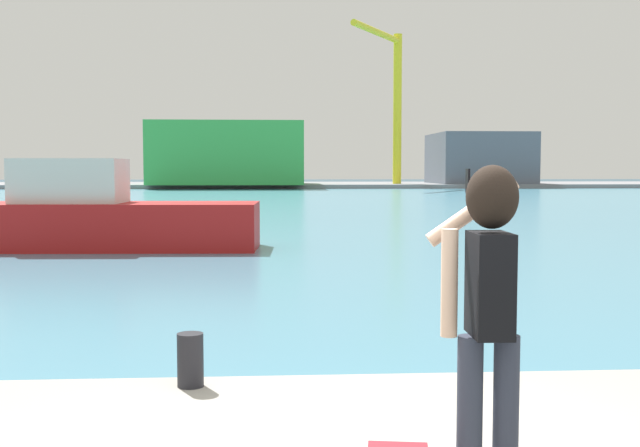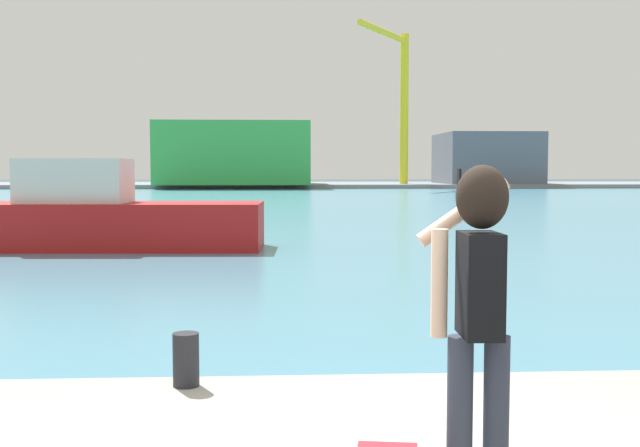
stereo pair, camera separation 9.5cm
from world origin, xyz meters
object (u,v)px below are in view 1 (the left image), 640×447
object	(u,v)px
warehouse_right	(479,158)
person_photographer	(488,291)
harbor_bollard	(190,360)
warehouse_left	(228,154)
port_crane	(392,90)
boat_moored	(101,217)

from	to	relation	value
warehouse_right	person_photographer	bearing A→B (deg)	-105.24
harbor_bollard	warehouse_left	world-z (taller)	warehouse_left
warehouse_left	port_crane	xyz separation A→B (m)	(19.07, -1.04, 7.37)
harbor_bollard	warehouse_right	bearing A→B (deg)	73.35
warehouse_left	person_photographer	bearing A→B (deg)	-85.98
port_crane	harbor_bollard	bearing A→B (deg)	-100.03
person_photographer	warehouse_left	size ratio (longest dim) A/B	0.10
person_photographer	warehouse_right	xyz separation A→B (m)	(24.46, 89.80, 1.92)
harbor_bollard	warehouse_left	size ratio (longest dim) A/B	0.02
harbor_bollard	warehouse_right	size ratio (longest dim) A/B	0.03
warehouse_right	port_crane	xyz separation A→B (m)	(-11.48, -4.23, 7.83)
harbor_bollard	boat_moored	size ratio (longest dim) A/B	0.05
warehouse_left	port_crane	bearing A→B (deg)	-3.11
warehouse_right	port_crane	world-z (taller)	port_crane
harbor_bollard	person_photographer	bearing A→B (deg)	-48.24
warehouse_left	warehouse_right	distance (m)	30.72
harbor_bollard	boat_moored	xyz separation A→B (m)	(-4.07, 15.74, 0.17)
warehouse_left	harbor_bollard	bearing A→B (deg)	-87.10
person_photographer	harbor_bollard	bearing A→B (deg)	43.52
person_photographer	warehouse_right	distance (m)	93.09
person_photographer	boat_moored	xyz separation A→B (m)	(-5.87, 17.75, -0.69)
person_photographer	warehouse_right	bearing A→B (deg)	-13.48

